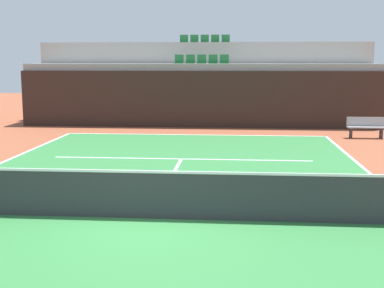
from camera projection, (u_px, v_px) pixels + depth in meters
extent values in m
plane|color=brown|center=(148.00, 219.00, 10.40)|extent=(80.00, 80.00, 0.00)
cube|color=#2D7238|center=(148.00, 219.00, 10.40)|extent=(11.00, 24.00, 0.01)
cube|color=white|center=(195.00, 135.00, 22.16)|extent=(11.00, 0.10, 0.00)
cube|color=white|center=(181.00, 159.00, 16.70)|extent=(8.26, 0.10, 0.00)
cube|color=white|center=(169.00, 182.00, 13.55)|extent=(0.10, 6.40, 0.00)
cube|color=black|center=(199.00, 99.00, 24.57)|extent=(17.08, 0.30, 2.65)
cube|color=#9E9E99|center=(201.00, 94.00, 25.87)|extent=(17.08, 2.40, 2.98)
cube|color=#9E9E99|center=(204.00, 81.00, 28.15)|extent=(17.08, 2.40, 4.06)
cube|color=#1E6633|center=(179.00, 63.00, 25.73)|extent=(0.44, 0.44, 0.04)
cube|color=#1E6633|center=(179.00, 59.00, 25.89)|extent=(0.44, 0.04, 0.40)
cube|color=#1E6633|center=(190.00, 63.00, 25.68)|extent=(0.44, 0.44, 0.04)
cube|color=#1E6633|center=(191.00, 59.00, 25.84)|extent=(0.44, 0.04, 0.40)
cube|color=#1E6633|center=(201.00, 63.00, 25.64)|extent=(0.44, 0.44, 0.04)
cube|color=#1E6633|center=(202.00, 59.00, 25.80)|extent=(0.44, 0.04, 0.40)
cube|color=#1E6633|center=(213.00, 63.00, 25.59)|extent=(0.44, 0.44, 0.04)
cube|color=#1E6633|center=(213.00, 59.00, 25.75)|extent=(0.44, 0.04, 0.40)
cube|color=#1E6633|center=(224.00, 63.00, 25.54)|extent=(0.44, 0.44, 0.04)
cube|color=#1E6633|center=(224.00, 59.00, 25.71)|extent=(0.44, 0.04, 0.40)
cube|color=#1E6633|center=(184.00, 43.00, 27.92)|extent=(0.44, 0.44, 0.04)
cube|color=#1E6633|center=(184.00, 39.00, 28.08)|extent=(0.44, 0.04, 0.40)
cube|color=#1E6633|center=(194.00, 43.00, 27.88)|extent=(0.44, 0.44, 0.04)
cube|color=#1E6633|center=(194.00, 38.00, 28.04)|extent=(0.44, 0.04, 0.40)
cube|color=#1E6633|center=(205.00, 42.00, 27.83)|extent=(0.44, 0.44, 0.04)
cube|color=#1E6633|center=(205.00, 38.00, 27.99)|extent=(0.44, 0.04, 0.40)
cube|color=#1E6633|center=(215.00, 42.00, 27.78)|extent=(0.44, 0.44, 0.04)
cube|color=#1E6633|center=(215.00, 38.00, 27.95)|extent=(0.44, 0.04, 0.40)
cube|color=#1E6633|center=(226.00, 42.00, 27.74)|extent=(0.44, 0.44, 0.04)
cube|color=#1E6633|center=(226.00, 38.00, 27.90)|extent=(0.44, 0.04, 0.40)
cube|color=#333338|center=(148.00, 196.00, 10.32)|extent=(10.90, 0.02, 0.92)
cube|color=white|center=(148.00, 172.00, 10.25)|extent=(10.90, 0.04, 0.05)
cube|color=#99999E|center=(366.00, 127.00, 21.18)|extent=(1.50, 0.40, 0.05)
cube|color=#99999E|center=(365.00, 121.00, 21.32)|extent=(1.50, 0.04, 0.36)
cube|color=#2D2D33|center=(352.00, 133.00, 21.13)|extent=(0.06, 0.06, 0.42)
cube|color=#2D2D33|center=(382.00, 134.00, 21.03)|extent=(0.06, 0.06, 0.42)
cube|color=#2D2D33|center=(350.00, 132.00, 21.40)|extent=(0.06, 0.06, 0.42)
cube|color=#2D2D33|center=(380.00, 133.00, 21.30)|extent=(0.06, 0.06, 0.42)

